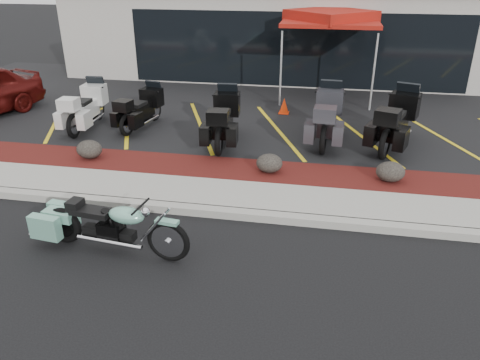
% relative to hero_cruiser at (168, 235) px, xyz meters
% --- Properties ---
extents(ground, '(90.00, 90.00, 0.00)m').
position_rel_hero_cruiser_xyz_m(ground, '(1.05, 0.69, -0.48)').
color(ground, black).
rests_on(ground, ground).
extents(curb, '(24.00, 0.25, 0.15)m').
position_rel_hero_cruiser_xyz_m(curb, '(1.05, 1.59, -0.41)').
color(curb, gray).
rests_on(curb, ground).
extents(sidewalk, '(24.00, 1.20, 0.15)m').
position_rel_hero_cruiser_xyz_m(sidewalk, '(1.05, 2.29, -0.41)').
color(sidewalk, gray).
rests_on(sidewalk, ground).
extents(mulch_bed, '(24.00, 1.20, 0.16)m').
position_rel_hero_cruiser_xyz_m(mulch_bed, '(1.05, 3.49, -0.40)').
color(mulch_bed, black).
rests_on(mulch_bed, ground).
extents(upper_lot, '(26.00, 9.60, 0.15)m').
position_rel_hero_cruiser_xyz_m(upper_lot, '(1.05, 8.89, -0.41)').
color(upper_lot, black).
rests_on(upper_lot, ground).
extents(dealership_building, '(18.00, 8.16, 4.00)m').
position_rel_hero_cruiser_xyz_m(dealership_building, '(1.05, 15.16, 1.52)').
color(dealership_building, '#A09B91').
rests_on(dealership_building, ground).
extents(boulder_left, '(0.60, 0.50, 0.43)m').
position_rel_hero_cruiser_xyz_m(boulder_left, '(-3.09, 3.47, -0.11)').
color(boulder_left, black).
rests_on(boulder_left, mulch_bed).
extents(boulder_mid, '(0.58, 0.48, 0.41)m').
position_rel_hero_cruiser_xyz_m(boulder_mid, '(1.17, 3.43, -0.12)').
color(boulder_mid, black).
rests_on(boulder_mid, mulch_bed).
extents(boulder_right, '(0.60, 0.50, 0.42)m').
position_rel_hero_cruiser_xyz_m(boulder_right, '(3.72, 3.42, -0.11)').
color(boulder_right, black).
rests_on(boulder_right, mulch_bed).
extents(hero_cruiser, '(2.80, 1.00, 0.96)m').
position_rel_hero_cruiser_xyz_m(hero_cruiser, '(0.00, 0.00, 0.00)').
color(hero_cruiser, '#6FAD96').
rests_on(hero_cruiser, ground).
extents(touring_white, '(0.94, 2.24, 1.28)m').
position_rel_hero_cruiser_xyz_m(touring_white, '(-4.21, 6.30, 0.31)').
color(touring_white, silver).
rests_on(touring_white, upper_lot).
extents(touring_black_front, '(1.12, 2.11, 1.17)m').
position_rel_hero_cruiser_xyz_m(touring_black_front, '(-2.57, 6.53, 0.25)').
color(touring_black_front, black).
rests_on(touring_black_front, upper_lot).
extents(touring_black_mid, '(1.07, 2.38, 1.35)m').
position_rel_hero_cruiser_xyz_m(touring_black_mid, '(-0.27, 5.87, 0.34)').
color(touring_black_mid, black).
rests_on(touring_black_mid, upper_lot).
extents(touring_grey, '(1.07, 2.48, 1.42)m').
position_rel_hero_cruiser_xyz_m(touring_grey, '(2.39, 6.47, 0.38)').
color(touring_grey, '#313136').
rests_on(touring_grey, upper_lot).
extents(touring_black_rear, '(1.74, 2.66, 1.45)m').
position_rel_hero_cruiser_xyz_m(touring_black_rear, '(4.31, 6.37, 0.39)').
color(touring_black_rear, black).
rests_on(touring_black_rear, upper_lot).
extents(traffic_cone, '(0.37, 0.37, 0.47)m').
position_rel_hero_cruiser_xyz_m(traffic_cone, '(1.05, 7.92, -0.10)').
color(traffic_cone, '#FF3608').
rests_on(traffic_cone, upper_lot).
extents(popup_canopy, '(3.71, 3.71, 2.81)m').
position_rel_hero_cruiser_xyz_m(popup_canopy, '(2.24, 10.17, 2.22)').
color(popup_canopy, silver).
rests_on(popup_canopy, upper_lot).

